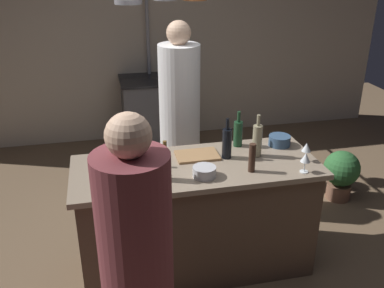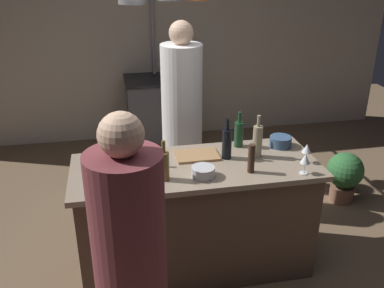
% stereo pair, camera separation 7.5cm
% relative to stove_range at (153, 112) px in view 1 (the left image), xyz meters
% --- Properties ---
extents(ground_plane, '(9.00, 9.00, 0.00)m').
position_rel_stove_range_xyz_m(ground_plane, '(0.00, -2.45, -0.45)').
color(ground_plane, brown).
extents(back_wall, '(6.40, 0.16, 2.60)m').
position_rel_stove_range_xyz_m(back_wall, '(0.00, 0.40, 0.85)').
color(back_wall, '#BCAD99').
rests_on(back_wall, ground_plane).
extents(kitchen_island, '(1.80, 0.72, 0.90)m').
position_rel_stove_range_xyz_m(kitchen_island, '(0.00, -2.45, 0.01)').
color(kitchen_island, brown).
rests_on(kitchen_island, ground_plane).
extents(stove_range, '(0.80, 0.64, 0.89)m').
position_rel_stove_range_xyz_m(stove_range, '(0.00, 0.00, 0.00)').
color(stove_range, '#47474C').
rests_on(stove_range, ground_plane).
extents(chef, '(0.38, 0.38, 1.79)m').
position_rel_stove_range_xyz_m(chef, '(0.07, -1.47, 0.38)').
color(chef, white).
rests_on(chef, ground_plane).
extents(guest_left, '(0.36, 0.36, 1.70)m').
position_rel_stove_range_xyz_m(guest_left, '(-0.54, -3.47, 0.34)').
color(guest_left, brown).
rests_on(guest_left, ground_plane).
extents(overhead_pot_rack, '(0.90, 1.27, 2.17)m').
position_rel_stove_range_xyz_m(overhead_pot_rack, '(0.00, -0.46, 1.24)').
color(overhead_pot_rack, gray).
rests_on(overhead_pot_rack, ground_plane).
extents(potted_plant, '(0.36, 0.36, 0.52)m').
position_rel_stove_range_xyz_m(potted_plant, '(1.65, -1.76, -0.15)').
color(potted_plant, brown).
rests_on(potted_plant, ground_plane).
extents(cutting_board, '(0.32, 0.22, 0.02)m').
position_rel_stove_range_xyz_m(cutting_board, '(0.04, -2.31, 0.46)').
color(cutting_board, '#997047').
rests_on(cutting_board, kitchen_island).
extents(pepper_mill, '(0.05, 0.05, 0.21)m').
position_rel_stove_range_xyz_m(pepper_mill, '(0.35, -2.63, 0.56)').
color(pepper_mill, '#382319').
rests_on(pepper_mill, kitchen_island).
extents(wine_bottle_green, '(0.07, 0.07, 0.29)m').
position_rel_stove_range_xyz_m(wine_bottle_green, '(0.40, -2.19, 0.56)').
color(wine_bottle_green, '#193D23').
rests_on(wine_bottle_green, kitchen_island).
extents(wine_bottle_dark, '(0.07, 0.07, 0.31)m').
position_rel_stove_range_xyz_m(wine_bottle_dark, '(0.25, -2.38, 0.57)').
color(wine_bottle_dark, black).
rests_on(wine_bottle_dark, kitchen_island).
extents(wine_bottle_white, '(0.07, 0.07, 0.33)m').
position_rel_stove_range_xyz_m(wine_bottle_white, '(0.48, -2.40, 0.58)').
color(wine_bottle_white, gray).
rests_on(wine_bottle_white, kitchen_island).
extents(wine_bottle_red, '(0.07, 0.07, 0.32)m').
position_rel_stove_range_xyz_m(wine_bottle_red, '(-0.47, -2.34, 0.58)').
color(wine_bottle_red, '#143319').
rests_on(wine_bottle_red, kitchen_island).
extents(wine_bottle_amber, '(0.07, 0.07, 0.29)m').
position_rel_stove_range_xyz_m(wine_bottle_amber, '(-0.25, -2.62, 0.56)').
color(wine_bottle_amber, brown).
rests_on(wine_bottle_amber, kitchen_island).
extents(wine_glass_near_left_guest, '(0.07, 0.07, 0.15)m').
position_rel_stove_range_xyz_m(wine_glass_near_left_guest, '(-0.60, -2.42, 0.56)').
color(wine_glass_near_left_guest, silver).
rests_on(wine_glass_near_left_guest, kitchen_island).
extents(wine_glass_by_chef, '(0.07, 0.07, 0.15)m').
position_rel_stove_range_xyz_m(wine_glass_by_chef, '(0.71, -2.72, 0.56)').
color(wine_glass_by_chef, silver).
rests_on(wine_glass_by_chef, kitchen_island).
extents(wine_glass_near_right_guest, '(0.07, 0.07, 0.15)m').
position_rel_stove_range_xyz_m(wine_glass_near_right_guest, '(0.80, -2.57, 0.56)').
color(wine_glass_near_right_guest, silver).
rests_on(wine_glass_near_right_guest, kitchen_island).
extents(mixing_bowl_steel, '(0.16, 0.16, 0.07)m').
position_rel_stove_range_xyz_m(mixing_bowl_steel, '(0.01, -2.63, 0.49)').
color(mixing_bowl_steel, '#B7B7BC').
rests_on(mixing_bowl_steel, kitchen_island).
extents(mixing_bowl_blue, '(0.17, 0.17, 0.08)m').
position_rel_stove_range_xyz_m(mixing_bowl_blue, '(0.72, -2.26, 0.49)').
color(mixing_bowl_blue, '#334C6B').
rests_on(mixing_bowl_blue, kitchen_island).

